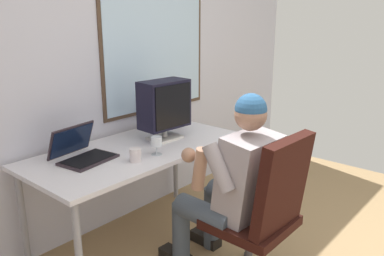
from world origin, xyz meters
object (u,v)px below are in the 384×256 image
(office_chair, at_px, (266,208))
(crt_monitor, at_px, (164,105))
(desk, at_px, (138,156))
(desk_speaker, at_px, (175,117))
(wine_glass, at_px, (156,142))
(laptop, at_px, (81,151))
(person_seated, at_px, (232,184))
(coffee_mug, at_px, (135,155))

(office_chair, bearing_deg, crt_monitor, 80.58)
(desk, xyz_separation_m, desk_speaker, (0.58, 0.17, 0.15))
(office_chair, bearing_deg, wine_glass, 99.05)
(desk, xyz_separation_m, wine_glass, (-0.01, -0.21, 0.15))
(laptop, bearing_deg, office_chair, -65.24)
(office_chair, xyz_separation_m, wine_glass, (-0.13, 0.79, 0.27))
(desk, distance_m, wine_glass, 0.26)
(person_seated, relative_size, laptop, 3.22)
(office_chair, relative_size, laptop, 2.67)
(office_chair, bearing_deg, desk_speaker, 68.16)
(person_seated, height_order, coffee_mug, person_seated)
(office_chair, relative_size, crt_monitor, 2.29)
(office_chair, bearing_deg, person_seated, 87.87)
(crt_monitor, relative_size, laptop, 1.17)
(wine_glass, xyz_separation_m, desk_speaker, (0.59, 0.38, -0.00))
(coffee_mug, bearing_deg, office_chair, -69.04)
(wine_glass, relative_size, coffee_mug, 1.45)
(desk_speaker, bearing_deg, person_seated, -116.76)
(desk, distance_m, person_seated, 0.75)
(desk, bearing_deg, laptop, 164.92)
(office_chair, distance_m, laptop, 1.24)
(office_chair, relative_size, wine_glass, 8.13)
(coffee_mug, bearing_deg, person_seated, -59.70)
(desk_speaker, bearing_deg, wine_glass, -147.45)
(desk_speaker, height_order, coffee_mug, desk_speaker)
(crt_monitor, bearing_deg, office_chair, -99.42)
(coffee_mug, bearing_deg, desk_speaker, 25.48)
(person_seated, distance_m, coffee_mug, 0.64)
(desk_speaker, xyz_separation_m, coffee_mug, (-0.77, -0.37, -0.04))
(office_chair, xyz_separation_m, person_seated, (0.01, 0.26, 0.07))
(desk, distance_m, laptop, 0.43)
(laptop, bearing_deg, desk_speaker, 3.64)
(desk_speaker, bearing_deg, desk, -163.79)
(desk, xyz_separation_m, crt_monitor, (0.28, -0.00, 0.33))
(crt_monitor, xyz_separation_m, wine_glass, (-0.29, -0.21, -0.18))
(crt_monitor, distance_m, desk_speaker, 0.39)
(person_seated, bearing_deg, office_chair, -92.13)
(crt_monitor, distance_m, coffee_mug, 0.55)
(wine_glass, relative_size, desk_speaker, 0.74)
(wine_glass, bearing_deg, laptop, 140.50)
(office_chair, xyz_separation_m, desk_speaker, (0.47, 1.16, 0.27))
(laptop, bearing_deg, crt_monitor, -9.33)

